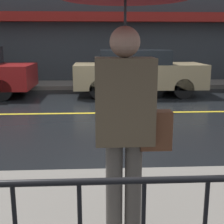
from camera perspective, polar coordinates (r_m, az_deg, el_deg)
name	(u,v)px	position (r m, az deg, el deg)	size (l,w,h in m)	color
ground_plane	(105,113)	(7.54, -1.21, -0.19)	(80.00, 80.00, 0.00)	black
sidewalk_far	(101,85)	(11.99, -1.95, 5.02)	(28.00, 1.69, 0.14)	slate
lane_marking	(105,113)	(7.54, -1.21, -0.16)	(25.20, 0.12, 0.01)	gold
building_storefront	(100,4)	(12.93, -2.15, 19.13)	(28.00, 0.85, 6.30)	#383D42
pedestrian	(126,43)	(2.28, 2.56, 12.58)	(0.92, 0.92, 2.05)	#4C4742
car_tan	(138,72)	(10.07, 4.70, 7.30)	(4.08, 1.71, 1.43)	tan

